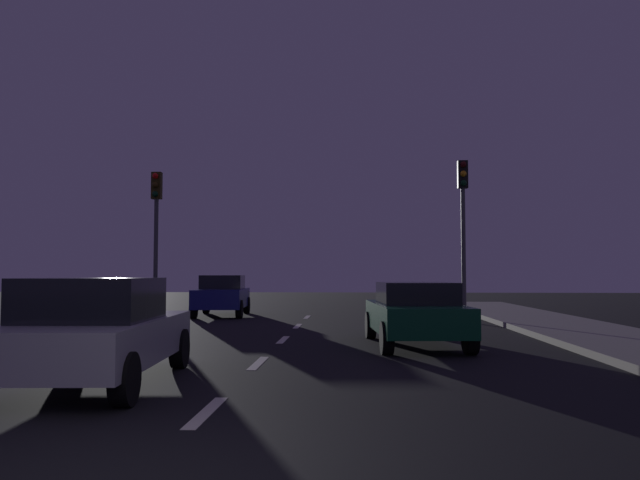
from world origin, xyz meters
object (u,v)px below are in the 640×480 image
traffic_signal_left (156,216)px  car_stopped_ahead (415,313)px  traffic_signal_right (463,209)px  car_oncoming_far (222,295)px  car_adjacent_lane (96,331)px

traffic_signal_left → car_stopped_ahead: size_ratio=1.16×
traffic_signal_right → car_stopped_ahead: 7.59m
traffic_signal_right → car_oncoming_far: size_ratio=1.31×
car_adjacent_lane → traffic_signal_left: bearing=104.2°
traffic_signal_right → car_stopped_ahead: (-2.23, -6.63, -2.93)m
traffic_signal_left → car_oncoming_far: 4.10m
car_adjacent_lane → car_oncoming_far: 14.22m
traffic_signal_right → car_oncoming_far: bearing=162.9°
car_adjacent_lane → traffic_signal_right: bearing=58.2°
car_oncoming_far → traffic_signal_right: bearing=-17.1°
car_stopped_ahead → car_adjacent_lane: car_adjacent_lane is taller
car_oncoming_far → traffic_signal_left: bearing=-123.0°
car_adjacent_lane → car_oncoming_far: size_ratio=1.05×
car_stopped_ahead → traffic_signal_right: bearing=71.4°
traffic_signal_right → car_adjacent_lane: traffic_signal_right is taller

